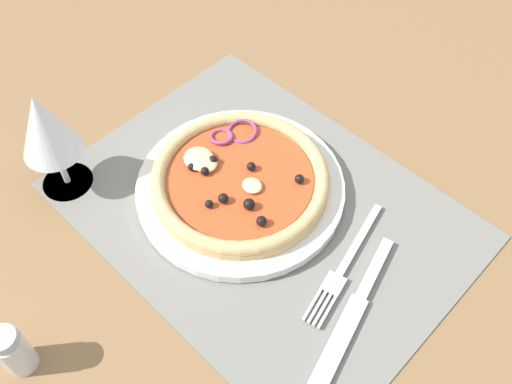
# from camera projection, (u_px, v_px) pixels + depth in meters

# --- Properties ---
(ground_plane) EXTENTS (1.90, 1.40, 0.02)m
(ground_plane) POSITION_uv_depth(u_px,v_px,m) (263.00, 216.00, 0.71)
(ground_plane) COLOR olive
(placemat) EXTENTS (0.48, 0.36, 0.00)m
(placemat) POSITION_uv_depth(u_px,v_px,m) (263.00, 210.00, 0.70)
(placemat) COLOR slate
(placemat) RESTS_ON ground_plane
(plate) EXTENTS (0.26, 0.26, 0.01)m
(plate) POSITION_uv_depth(u_px,v_px,m) (242.00, 187.00, 0.71)
(plate) COLOR silver
(plate) RESTS_ON placemat
(pizza) EXTENTS (0.22, 0.22, 0.03)m
(pizza) POSITION_uv_depth(u_px,v_px,m) (240.00, 178.00, 0.70)
(pizza) COLOR tan
(pizza) RESTS_ON plate
(fork) EXTENTS (0.06, 0.18, 0.00)m
(fork) POSITION_uv_depth(u_px,v_px,m) (343.00, 268.00, 0.65)
(fork) COLOR silver
(fork) RESTS_ON placemat
(knife) EXTENTS (0.07, 0.20, 0.01)m
(knife) POSITION_uv_depth(u_px,v_px,m) (354.00, 311.00, 0.62)
(knife) COLOR silver
(knife) RESTS_ON placemat
(wine_glass) EXTENTS (0.07, 0.07, 0.15)m
(wine_glass) POSITION_uv_depth(u_px,v_px,m) (45.00, 128.00, 0.65)
(wine_glass) COLOR silver
(wine_glass) RESTS_ON ground_plane
(pepper_shaker) EXTENTS (0.03, 0.03, 0.07)m
(pepper_shaker) POSITION_uv_depth(u_px,v_px,m) (13.00, 351.00, 0.56)
(pepper_shaker) COLOR silver
(pepper_shaker) RESTS_ON ground_plane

